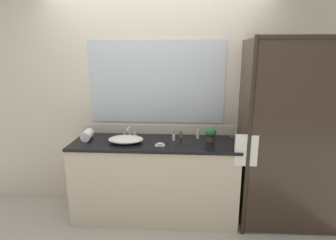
# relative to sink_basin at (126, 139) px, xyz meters

# --- Properties ---
(ground_plane) EXTENTS (8.00, 8.00, 0.00)m
(ground_plane) POSITION_rel_sink_basin_xyz_m (0.31, 0.03, -0.94)
(ground_plane) COLOR #B7B2A8
(wall_back_with_mirror) EXTENTS (4.40, 0.06, 2.60)m
(wall_back_with_mirror) POSITION_rel_sink_basin_xyz_m (0.31, 0.38, 0.37)
(wall_back_with_mirror) COLOR beige
(wall_back_with_mirror) RESTS_ON ground_plane
(vanity_cabinet) EXTENTS (1.80, 0.58, 0.90)m
(vanity_cabinet) POSITION_rel_sink_basin_xyz_m (0.31, 0.04, -0.48)
(vanity_cabinet) COLOR beige
(vanity_cabinet) RESTS_ON ground_plane
(shower_enclosure) EXTENTS (1.20, 0.59, 2.00)m
(shower_enclosure) POSITION_rel_sink_basin_xyz_m (1.58, -0.15, 0.09)
(shower_enclosure) COLOR #2D2319
(shower_enclosure) RESTS_ON ground_plane
(sink_basin) EXTENTS (0.38, 0.28, 0.07)m
(sink_basin) POSITION_rel_sink_basin_xyz_m (0.00, 0.00, 0.00)
(sink_basin) COLOR white
(sink_basin) RESTS_ON vanity_cabinet
(faucet) EXTENTS (0.17, 0.14, 0.13)m
(faucet) POSITION_rel_sink_basin_xyz_m (-0.00, 0.19, 0.01)
(faucet) COLOR silver
(faucet) RESTS_ON vanity_cabinet
(potted_plant) EXTENTS (0.12, 0.12, 0.16)m
(potted_plant) POSITION_rel_sink_basin_xyz_m (0.92, 0.09, 0.05)
(potted_plant) COLOR #473828
(potted_plant) RESTS_ON vanity_cabinet
(soap_dish) EXTENTS (0.10, 0.07, 0.04)m
(soap_dish) POSITION_rel_sink_basin_xyz_m (0.38, -0.09, -0.02)
(soap_dish) COLOR silver
(soap_dish) RESTS_ON vanity_cabinet
(amenity_bottle_shampoo) EXTENTS (0.03, 0.03, 0.09)m
(amenity_bottle_shampoo) POSITION_rel_sink_basin_xyz_m (0.59, 0.22, 0.01)
(amenity_bottle_shampoo) COLOR #4C7056
(amenity_bottle_shampoo) RESTS_ON vanity_cabinet
(amenity_bottle_lotion) EXTENTS (0.03, 0.03, 0.10)m
(amenity_bottle_lotion) POSITION_rel_sink_basin_xyz_m (0.52, 0.10, 0.01)
(amenity_bottle_lotion) COLOR white
(amenity_bottle_lotion) RESTS_ON vanity_cabinet
(amenity_bottle_body_wash) EXTENTS (0.03, 0.03, 0.10)m
(amenity_bottle_body_wash) POSITION_rel_sink_basin_xyz_m (0.79, 0.20, 0.01)
(amenity_bottle_body_wash) COLOR silver
(amenity_bottle_body_wash) RESTS_ON vanity_cabinet
(rolled_towel_near_edge) EXTENTS (0.13, 0.22, 0.11)m
(rolled_towel_near_edge) POSITION_rel_sink_basin_xyz_m (-0.45, 0.08, 0.02)
(rolled_towel_near_edge) COLOR white
(rolled_towel_near_edge) RESTS_ON vanity_cabinet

